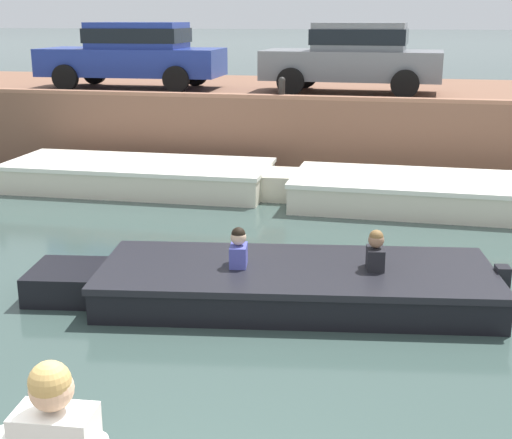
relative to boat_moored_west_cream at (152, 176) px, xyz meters
name	(u,v)px	position (x,y,z in m)	size (l,w,h in m)	color
ground_plane	(307,275)	(3.77, -4.21, -0.28)	(400.00, 400.00, 0.00)	#384C47
far_quay_wall	(360,122)	(3.77, 4.59, 0.57)	(60.00, 6.00, 1.69)	brown
far_wall_coping	(351,98)	(3.77, 1.71, 1.45)	(60.00, 0.24, 0.08)	#9F6C52
boat_moored_west_cream	(152,176)	(0.00, 0.00, 0.00)	(6.27, 2.10, 0.56)	silver
boat_moored_central_cream	(461,195)	(5.97, -0.27, 0.00)	(6.56, 2.19, 0.55)	silver
motorboat_passing	(279,283)	(3.55, -5.17, -0.05)	(5.83, 2.48, 0.93)	black
car_leftmost_blue	(134,52)	(-1.54, 3.25, 2.26)	(4.37, 2.03, 1.54)	#233893
car_left_inner_grey	(355,55)	(3.70, 3.25, 2.26)	(4.00, 2.03, 1.54)	slate
mooring_bollard_mid	(282,87)	(2.30, 1.84, 1.65)	(0.15, 0.15, 0.45)	#2D2B28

